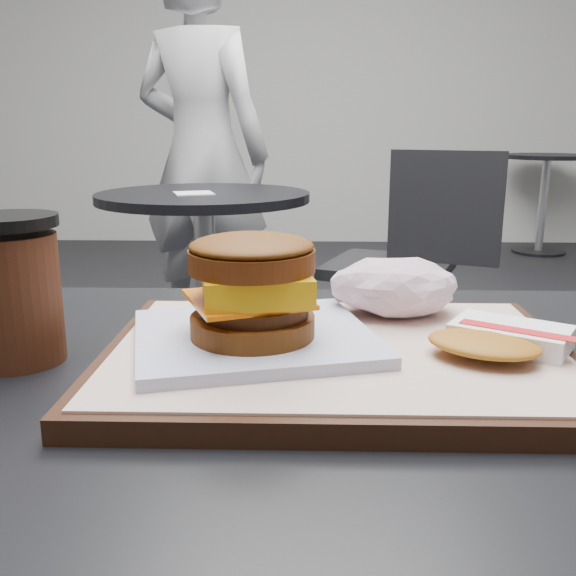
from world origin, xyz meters
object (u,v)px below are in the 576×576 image
Objects in this scene: serving_tray at (337,357)px; coffee_cup at (13,292)px; neighbor_table at (205,252)px; neighbor_chair at (408,254)px; patron at (202,154)px; breakfast_sandwich at (253,300)px; crumpled_wrapper at (394,286)px; hash_brown at (499,339)px.

coffee_cup is at bearing 178.04° from serving_tray.
neighbor_table is (-0.10, 1.60, -0.28)m from coffee_cup.
serving_tray is at bearing -100.89° from neighbor_chair.
patron is (-0.47, 2.29, 0.06)m from serving_tray.
breakfast_sandwich is 1.87m from neighbor_chair.
neighbor_chair is at bearing 14.23° from neighbor_table.
neighbor_chair is 1.01m from patron.
patron reaches higher than breakfast_sandwich.
neighbor_table is (-0.30, 1.62, -0.28)m from breakfast_sandwich.
serving_tray is 1.68× the size of breakfast_sandwich.
breakfast_sandwich reaches higher than neighbor_table.
neighbor_chair is at bearing 80.40° from crumpled_wrapper.
breakfast_sandwich is 1.67× the size of hash_brown.
neighbor_table is at bearing 106.85° from hash_brown.
coffee_cup is at bearing -109.00° from neighbor_chair.
serving_tray is 1.84m from neighbor_chair.
patron reaches higher than crumpled_wrapper.
hash_brown is 0.15× the size of neighbor_chair.
neighbor_table is at bearing 100.40° from breakfast_sandwich.
crumpled_wrapper is (-0.07, 0.11, 0.02)m from hash_brown.
crumpled_wrapper is (0.13, 0.10, -0.01)m from breakfast_sandwich.
crumpled_wrapper is 0.34m from coffee_cup.
crumpled_wrapper is at bearing 14.36° from coffee_cup.
patron is at bearing 101.72° from serving_tray.
serving_tray is 3.17× the size of crumpled_wrapper.
neighbor_table is at bearing -165.77° from neighbor_chair.
crumpled_wrapper reaches higher than neighbor_table.
coffee_cup is at bearing 176.87° from hash_brown.
breakfast_sandwich is 0.20m from coffee_cup.
crumpled_wrapper is 2.26m from patron.
serving_tray is at bearing -77.24° from neighbor_table.
coffee_cup reaches higher than hash_brown.
serving_tray is 0.23× the size of patron.
neighbor_chair is at bearing 79.11° from serving_tray.
patron reaches higher than coffee_cup.
breakfast_sandwich is 1.67m from neighbor_table.
coffee_cup is 0.14× the size of neighbor_chair.
crumpled_wrapper is 1.75m from neighbor_chair.
serving_tray is 2.81× the size of hash_brown.
hash_brown is at bearing -5.60° from serving_tray.
neighbor_chair is (0.34, 1.79, -0.27)m from serving_tray.
hash_brown is at bearing -2.31° from breakfast_sandwich.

